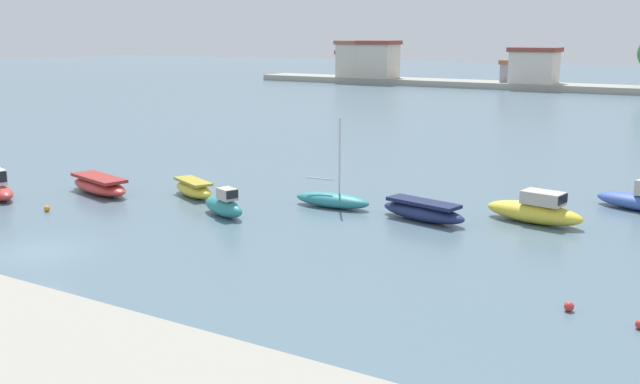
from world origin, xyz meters
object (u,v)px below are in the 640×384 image
moored_boat_7 (639,200)px  mooring_buoy_0 (569,307)px  moored_boat_6 (535,210)px  moored_boat_2 (193,189)px  mooring_buoy_1 (47,209)px  moored_boat_3 (224,205)px  moored_boat_4 (332,200)px  mooring_buoy_2 (640,324)px  moored_boat_1 (99,185)px  moored_boat_5 (423,211)px

moored_boat_7 → mooring_buoy_0: size_ratio=13.85×
moored_boat_6 → moored_boat_2: bearing=-157.8°
mooring_buoy_0 → mooring_buoy_1: mooring_buoy_0 is taller
moored_boat_2 → moored_boat_3: moored_boat_3 is taller
moored_boat_6 → mooring_buoy_0: bearing=-60.5°
moored_boat_4 → mooring_buoy_2: bearing=-31.8°
mooring_buoy_2 → moored_boat_6: bearing=119.6°
moored_boat_2 → mooring_buoy_1: bearing=-97.3°
moored_boat_2 → mooring_buoy_2: moored_boat_2 is taller
moored_boat_1 → moored_boat_4: (13.18, 4.13, -0.07)m
moored_boat_3 → moored_boat_5: moored_boat_3 is taller
moored_boat_3 → mooring_buoy_1: 9.40m
moored_boat_6 → moored_boat_5: bearing=-144.1°
moored_boat_2 → mooring_buoy_1: 7.86m
moored_boat_4 → moored_boat_6: bearing=10.0°
moored_boat_2 → mooring_buoy_2: (24.48, -6.94, -0.30)m
moored_boat_3 → moored_boat_6: moored_boat_6 is taller
moored_boat_3 → mooring_buoy_0: 18.36m
mooring_buoy_0 → moored_boat_5: bearing=136.7°
moored_boat_3 → moored_boat_7: bearing=56.4°
moored_boat_3 → moored_boat_2: bearing=170.3°
moored_boat_6 → mooring_buoy_1: moored_boat_6 is taller
moored_boat_2 → mooring_buoy_0: size_ratio=11.82×
moored_boat_7 → moored_boat_2: bearing=-139.4°
moored_boat_7 → mooring_buoy_2: (2.47, -16.78, -0.38)m
mooring_buoy_0 → mooring_buoy_2: (2.25, -0.34, -0.01)m
moored_boat_7 → moored_boat_3: bearing=-128.4°
moored_boat_7 → mooring_buoy_1: (-26.15, -16.51, -0.37)m
moored_boat_2 → moored_boat_5: bearing=32.4°
moored_boat_7 → mooring_buoy_1: bearing=-131.2°
moored_boat_4 → moored_boat_5: size_ratio=0.97×
moored_boat_2 → moored_boat_6: bearing=37.9°
moored_boat_1 → mooring_buoy_0: 27.74m
moored_boat_3 → mooring_buoy_1: (-8.46, -4.08, -0.39)m
moored_boat_1 → moored_boat_6: (23.25, 6.55, 0.14)m
moored_boat_6 → mooring_buoy_1: size_ratio=15.78×
mooring_buoy_0 → moored_boat_7: bearing=90.8°
mooring_buoy_2 → moored_boat_7: bearing=98.4°
moored_boat_3 → moored_boat_6: size_ratio=0.68×
moored_boat_1 → moored_boat_7: (27.17, 12.06, 0.05)m
mooring_buoy_1 → mooring_buoy_2: (28.62, -0.27, -0.01)m
moored_boat_5 → mooring_buoy_0: moored_boat_5 is taller
moored_boat_3 → moored_boat_7: 21.62m
moored_boat_5 → mooring_buoy_2: 14.26m
moored_boat_1 → moored_boat_6: moored_boat_6 is taller
moored_boat_4 → mooring_buoy_0: size_ratio=14.33×
mooring_buoy_1 → moored_boat_1: bearing=102.9°
moored_boat_5 → moored_boat_1: bearing=-155.8°
mooring_buoy_1 → mooring_buoy_2: mooring_buoy_1 is taller
moored_boat_2 → mooring_buoy_0: (22.22, -6.60, -0.29)m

